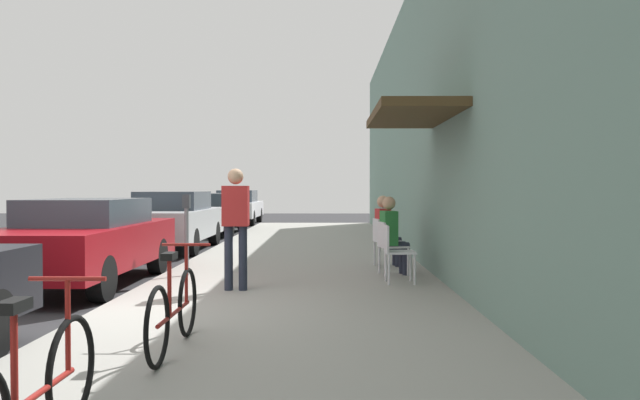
{
  "coord_description": "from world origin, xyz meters",
  "views": [
    {
      "loc": [
        2.74,
        -7.03,
        1.55
      ],
      "look_at": [
        2.57,
        8.75,
        1.24
      ],
      "focal_mm": 34.34,
      "sensor_mm": 36.0,
      "label": 1
    }
  ],
  "objects_px": {
    "cafe_chair_0": "(395,250)",
    "seated_patron_2": "(386,228)",
    "parked_car_1": "(84,240)",
    "pedestrian_standing": "(236,219)",
    "cafe_chair_1": "(389,244)",
    "bicycle_1": "(174,310)",
    "seated_patron_1": "(392,232)",
    "parking_meter": "(187,229)",
    "bicycle_0": "(30,394)",
    "parked_car_3": "(212,213)",
    "cafe_chair_2": "(383,239)",
    "parked_car_2": "(173,220)",
    "parked_car_4": "(237,207)"
  },
  "relations": [
    {
      "from": "parked_car_4",
      "to": "cafe_chair_0",
      "type": "xyz_separation_m",
      "value": [
        4.86,
        -16.99,
        -0.12
      ]
    },
    {
      "from": "parking_meter",
      "to": "cafe_chair_1",
      "type": "bearing_deg",
      "value": 2.2
    },
    {
      "from": "parked_car_1",
      "to": "bicycle_0",
      "type": "distance_m",
      "value": 6.87
    },
    {
      "from": "parked_car_2",
      "to": "parked_car_4",
      "type": "relative_size",
      "value": 1.0
    },
    {
      "from": "cafe_chair_0",
      "to": "seated_patron_2",
      "type": "bearing_deg",
      "value": 88.24
    },
    {
      "from": "parking_meter",
      "to": "parked_car_1",
      "type": "bearing_deg",
      "value": -167.83
    },
    {
      "from": "bicycle_1",
      "to": "seated_patron_1",
      "type": "distance_m",
      "value": 5.34
    },
    {
      "from": "seated_patron_2",
      "to": "seated_patron_1",
      "type": "bearing_deg",
      "value": -90.0
    },
    {
      "from": "bicycle_1",
      "to": "seated_patron_1",
      "type": "xyz_separation_m",
      "value": [
        2.42,
        4.75,
        0.34
      ]
    },
    {
      "from": "parked_car_2",
      "to": "pedestrian_standing",
      "type": "xyz_separation_m",
      "value": [
        2.57,
        -6.66,
        0.36
      ]
    },
    {
      "from": "parking_meter",
      "to": "pedestrian_standing",
      "type": "distance_m",
      "value": 1.78
    },
    {
      "from": "seated_patron_1",
      "to": "seated_patron_2",
      "type": "distance_m",
      "value": 1.06
    },
    {
      "from": "parked_car_4",
      "to": "pedestrian_standing",
      "type": "distance_m",
      "value": 17.86
    },
    {
      "from": "bicycle_0",
      "to": "seated_patron_1",
      "type": "bearing_deg",
      "value": 69.28
    },
    {
      "from": "parked_car_4",
      "to": "cafe_chair_2",
      "type": "bearing_deg",
      "value": -72.08
    },
    {
      "from": "parked_car_1",
      "to": "pedestrian_standing",
      "type": "xyz_separation_m",
      "value": [
        2.57,
        -1.11,
        0.39
      ]
    },
    {
      "from": "parking_meter",
      "to": "seated_patron_1",
      "type": "height_order",
      "value": "parking_meter"
    },
    {
      "from": "parking_meter",
      "to": "cafe_chair_2",
      "type": "height_order",
      "value": "parking_meter"
    },
    {
      "from": "cafe_chair_2",
      "to": "pedestrian_standing",
      "type": "xyz_separation_m",
      "value": [
        -2.29,
        -2.63,
        0.5
      ]
    },
    {
      "from": "parked_car_3",
      "to": "seated_patron_1",
      "type": "relative_size",
      "value": 3.41
    },
    {
      "from": "parked_car_3",
      "to": "cafe_chair_0",
      "type": "xyz_separation_m",
      "value": [
        4.86,
        -11.29,
        -0.09
      ]
    },
    {
      "from": "bicycle_0",
      "to": "cafe_chair_1",
      "type": "relative_size",
      "value": 1.97
    },
    {
      "from": "parked_car_1",
      "to": "parked_car_4",
      "type": "relative_size",
      "value": 1.0
    },
    {
      "from": "parked_car_3",
      "to": "parked_car_4",
      "type": "distance_m",
      "value": 5.7
    },
    {
      "from": "bicycle_0",
      "to": "seated_patron_1",
      "type": "relative_size",
      "value": 1.33
    },
    {
      "from": "parking_meter",
      "to": "bicycle_0",
      "type": "xyz_separation_m",
      "value": [
        0.75,
        -6.8,
        -0.41
      ]
    },
    {
      "from": "seated_patron_2",
      "to": "pedestrian_standing",
      "type": "height_order",
      "value": "pedestrian_standing"
    },
    {
      "from": "parked_car_3",
      "to": "parking_meter",
      "type": "height_order",
      "value": "parking_meter"
    },
    {
      "from": "parked_car_1",
      "to": "bicycle_0",
      "type": "height_order",
      "value": "parked_car_1"
    },
    {
      "from": "parked_car_1",
      "to": "cafe_chair_1",
      "type": "bearing_deg",
      "value": 5.42
    },
    {
      "from": "parked_car_1",
      "to": "cafe_chair_2",
      "type": "distance_m",
      "value": 5.1
    },
    {
      "from": "parked_car_1",
      "to": "seated_patron_1",
      "type": "distance_m",
      "value": 4.95
    },
    {
      "from": "parking_meter",
      "to": "seated_patron_2",
      "type": "relative_size",
      "value": 1.02
    },
    {
      "from": "cafe_chair_1",
      "to": "pedestrian_standing",
      "type": "relative_size",
      "value": 0.51
    },
    {
      "from": "seated_patron_2",
      "to": "bicycle_1",
      "type": "bearing_deg",
      "value": -112.63
    },
    {
      "from": "bicycle_0",
      "to": "pedestrian_standing",
      "type": "relative_size",
      "value": 1.01
    },
    {
      "from": "cafe_chair_0",
      "to": "parked_car_3",
      "type": "bearing_deg",
      "value": 113.3
    },
    {
      "from": "parked_car_3",
      "to": "parked_car_4",
      "type": "xyz_separation_m",
      "value": [
        0.0,
        5.7,
        0.03
      ]
    },
    {
      "from": "parking_meter",
      "to": "cafe_chair_1",
      "type": "xyz_separation_m",
      "value": [
        3.31,
        0.13,
        -0.26
      ]
    },
    {
      "from": "cafe_chair_1",
      "to": "cafe_chair_0",
      "type": "bearing_deg",
      "value": -90.08
    },
    {
      "from": "seated_patron_2",
      "to": "parked_car_1",
      "type": "bearing_deg",
      "value": -162.67
    },
    {
      "from": "parked_car_2",
      "to": "parked_car_3",
      "type": "height_order",
      "value": "parked_car_2"
    },
    {
      "from": "pedestrian_standing",
      "to": "bicycle_0",
      "type": "bearing_deg",
      "value": -92.91
    },
    {
      "from": "bicycle_1",
      "to": "cafe_chair_1",
      "type": "distance_m",
      "value": 5.3
    },
    {
      "from": "seated_patron_1",
      "to": "cafe_chair_2",
      "type": "relative_size",
      "value": 1.48
    },
    {
      "from": "cafe_chair_1",
      "to": "parked_car_3",
      "type": "bearing_deg",
      "value": 115.06
    },
    {
      "from": "parked_car_4",
      "to": "cafe_chair_0",
      "type": "bearing_deg",
      "value": -74.03
    },
    {
      "from": "parking_meter",
      "to": "pedestrian_standing",
      "type": "height_order",
      "value": "pedestrian_standing"
    },
    {
      "from": "parked_car_4",
      "to": "bicycle_1",
      "type": "height_order",
      "value": "parked_car_4"
    },
    {
      "from": "seated_patron_1",
      "to": "parked_car_4",
      "type": "bearing_deg",
      "value": 107.01
    }
  ]
}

